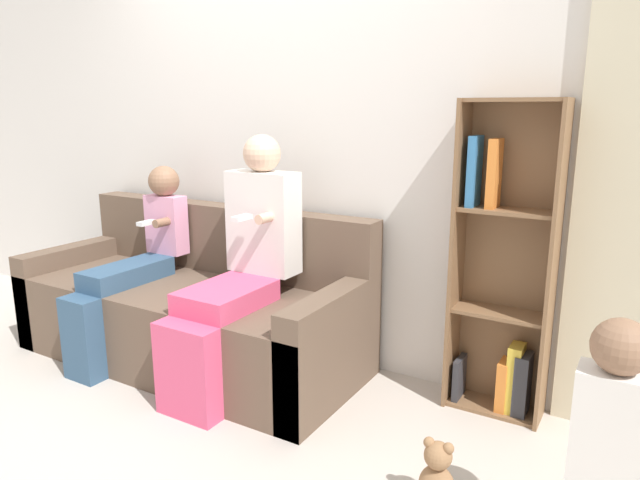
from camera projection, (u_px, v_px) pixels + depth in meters
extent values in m
plane|color=#BCB2A8|center=(182.00, 413.00, 2.81)|extent=(14.00, 14.00, 0.00)
cube|color=silver|center=(289.00, 142.00, 3.34)|extent=(10.00, 0.06, 2.55)
cube|color=brown|center=(179.00, 327.00, 3.30)|extent=(2.09, 0.69, 0.47)
cube|color=brown|center=(225.00, 274.00, 3.60)|extent=(2.09, 0.16, 0.89)
cube|color=brown|center=(70.00, 290.00, 3.77)|extent=(0.14, 0.69, 0.59)
cube|color=brown|center=(324.00, 353.00, 2.80)|extent=(0.14, 0.69, 0.59)
cube|color=#DB4C75|center=(187.00, 371.00, 2.74)|extent=(0.33, 0.12, 0.47)
cube|color=#DB4C75|center=(226.00, 297.00, 2.93)|extent=(0.33, 0.49, 0.11)
cube|color=white|center=(263.00, 222.00, 3.13)|extent=(0.39, 0.18, 0.56)
sphere|color=beige|center=(262.00, 153.00, 3.04)|extent=(0.20, 0.20, 0.20)
cylinder|color=beige|center=(264.00, 218.00, 2.95)|extent=(0.05, 0.10, 0.05)
cube|color=white|center=(242.00, 218.00, 2.96)|extent=(0.05, 0.12, 0.02)
cube|color=#335170|center=(83.00, 339.00, 3.12)|extent=(0.22, 0.12, 0.47)
cube|color=#335170|center=(127.00, 274.00, 3.34)|extent=(0.22, 0.55, 0.11)
cube|color=#E599BC|center=(166.00, 224.00, 3.56)|extent=(0.26, 0.12, 0.36)
sphere|color=#8C664C|center=(164.00, 181.00, 3.50)|extent=(0.19, 0.19, 0.19)
cylinder|color=#8C664C|center=(161.00, 223.00, 3.43)|extent=(0.05, 0.10, 0.05)
cube|color=white|center=(147.00, 223.00, 3.42)|extent=(0.05, 0.12, 0.02)
cube|color=white|center=(611.00, 430.00, 1.75)|extent=(0.22, 0.13, 0.38)
sphere|color=#8C664C|center=(621.00, 347.00, 1.69)|extent=(0.17, 0.17, 0.17)
cube|color=brown|center=(457.00, 257.00, 2.79)|extent=(0.02, 0.22, 1.51)
cube|color=brown|center=(553.00, 270.00, 2.57)|extent=(0.02, 0.22, 1.51)
cube|color=brown|center=(508.00, 258.00, 2.77)|extent=(0.46, 0.02, 1.51)
cube|color=brown|center=(492.00, 407.00, 2.85)|extent=(0.42, 0.19, 0.02)
cube|color=brown|center=(499.00, 313.00, 2.74)|extent=(0.42, 0.19, 0.02)
cube|color=brown|center=(507.00, 211.00, 2.63)|extent=(0.42, 0.19, 0.02)
cube|color=brown|center=(516.00, 100.00, 2.51)|extent=(0.42, 0.19, 0.02)
cube|color=orange|center=(494.00, 174.00, 2.62)|extent=(0.04, 0.12, 0.32)
cube|color=#333338|center=(459.00, 377.00, 2.91)|extent=(0.03, 0.15, 0.22)
cube|color=orange|center=(503.00, 384.00, 2.80)|extent=(0.05, 0.13, 0.25)
cube|color=teal|center=(474.00, 171.00, 2.67)|extent=(0.04, 0.14, 0.33)
cube|color=#333338|center=(522.00, 384.00, 2.75)|extent=(0.06, 0.13, 0.31)
cube|color=gold|center=(515.00, 378.00, 2.76)|extent=(0.06, 0.12, 0.34)
sphere|color=#936B47|center=(438.00, 456.00, 2.10)|extent=(0.11, 0.11, 0.11)
sphere|color=#936B47|center=(429.00, 442.00, 2.11)|extent=(0.04, 0.04, 0.04)
sphere|color=#936B47|center=(448.00, 448.00, 2.08)|extent=(0.04, 0.04, 0.04)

